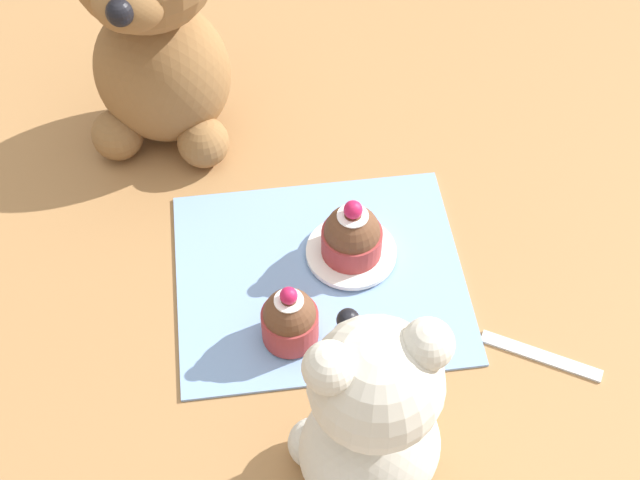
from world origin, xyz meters
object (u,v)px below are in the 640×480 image
cupcake_near_tan_bear (352,235)px  teaspoon (541,355)px  cupcake_near_cream_bear (290,319)px  teddy_bear_cream (371,421)px  teddy_bear_tan (152,21)px  saucer_plate (351,252)px

cupcake_near_tan_bear → teaspoon: bearing=139.0°
cupcake_near_cream_bear → cupcake_near_tan_bear: bearing=-129.1°
teaspoon → teddy_bear_cream: bearing=58.0°
teddy_bear_tan → saucer_plate: 0.28m
teddy_bear_cream → cupcake_near_cream_bear: teddy_bear_cream is taller
saucer_plate → cupcake_near_tan_bear: (0.00, 0.00, 0.03)m
cupcake_near_cream_bear → saucer_plate: (-0.07, -0.08, -0.02)m
cupcake_near_cream_bear → saucer_plate: bearing=-129.1°
teaspoon → teddy_bear_tan: bearing=-15.6°
teddy_bear_cream → teaspoon: size_ratio=1.97×
cupcake_near_tan_bear → teaspoon: size_ratio=0.64×
teaspoon → cupcake_near_cream_bear: bearing=18.0°
teddy_bear_cream → saucer_plate: teddy_bear_cream is taller
teddy_bear_cream → teaspoon: bearing=-160.1°
saucer_plate → teddy_bear_tan: bearing=-49.7°
saucer_plate → cupcake_near_tan_bear: 0.03m
teddy_bear_cream → cupcake_near_tan_bear: teddy_bear_cream is taller
cupcake_near_tan_bear → teaspoon: (-0.15, 0.13, -0.03)m
cupcake_near_cream_bear → cupcake_near_tan_bear: (-0.07, -0.08, 0.00)m
teddy_bear_tan → cupcake_near_cream_bear: 0.31m
teddy_bear_tan → teaspoon: teddy_bear_tan is taller
cupcake_near_cream_bear → teddy_bear_tan: bearing=-70.5°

